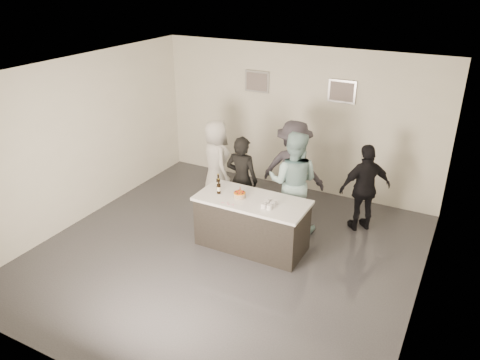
{
  "coord_description": "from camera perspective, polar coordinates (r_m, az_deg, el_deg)",
  "views": [
    {
      "loc": [
        3.28,
        -5.73,
        4.38
      ],
      "look_at": [
        0.0,
        0.5,
        1.15
      ],
      "focal_mm": 35.0,
      "sensor_mm": 36.0,
      "label": 1
    }
  ],
  "objects": [
    {
      "name": "beer_bottle_b",
      "position": [
        7.81,
        -2.61,
        -0.77
      ],
      "size": [
        0.07,
        0.07,
        0.26
      ],
      "primitive_type": "cylinder",
      "color": "black",
      "rests_on": "bar_counter"
    },
    {
      "name": "floor",
      "position": [
        7.92,
        -1.71,
        -8.93
      ],
      "size": [
        6.0,
        6.0,
        0.0
      ],
      "primitive_type": "plane",
      "color": "#3D3D42",
      "rests_on": "ground"
    },
    {
      "name": "bar_counter",
      "position": [
        7.88,
        1.45,
        -5.27
      ],
      "size": [
        1.86,
        0.86,
        0.9
      ],
      "primitive_type": "cube",
      "color": "white",
      "rests_on": "ground"
    },
    {
      "name": "person_guest_back",
      "position": [
        8.81,
        6.51,
        1.39
      ],
      "size": [
        1.2,
        0.7,
        1.85
      ],
      "primitive_type": "imported",
      "rotation": [
        0.0,
        0.0,
        3.15
      ],
      "color": "#312E37",
      "rests_on": "ground"
    },
    {
      "name": "person_guest_right",
      "position": [
        8.54,
        15.0,
        -0.95
      ],
      "size": [
        0.98,
        0.91,
        1.62
      ],
      "primitive_type": "imported",
      "rotation": [
        0.0,
        0.0,
        3.84
      ],
      "color": "black",
      "rests_on": "ground"
    },
    {
      "name": "beer_bottle_a",
      "position": [
        7.99,
        -2.67,
        -0.17
      ],
      "size": [
        0.07,
        0.07,
        0.26
      ],
      "primitive_type": "cylinder",
      "color": "black",
      "rests_on": "bar_counter"
    },
    {
      "name": "cake",
      "position": [
        7.71,
        -0.05,
        -1.86
      ],
      "size": [
        0.2,
        0.2,
        0.07
      ],
      "primitive_type": "cylinder",
      "color": "orange",
      "rests_on": "bar_counter"
    },
    {
      "name": "wall_left",
      "position": [
        8.97,
        -18.83,
        4.58
      ],
      "size": [
        0.04,
        6.0,
        3.0
      ],
      "primitive_type": "cube",
      "color": "white",
      "rests_on": "ground"
    },
    {
      "name": "picture_right",
      "position": [
        9.28,
        12.33,
        10.5
      ],
      "size": [
        0.54,
        0.04,
        0.44
      ],
      "primitive_type": "cube",
      "color": "#B2B2B7",
      "rests_on": "wall_back"
    },
    {
      "name": "tumbler_cluster",
      "position": [
        7.45,
        3.6,
        -2.9
      ],
      "size": [
        0.19,
        0.3,
        0.08
      ],
      "primitive_type": "cube",
      "color": "yellow",
      "rests_on": "bar_counter"
    },
    {
      "name": "person_main_black",
      "position": [
        8.5,
        0.21,
        0.0
      ],
      "size": [
        0.63,
        0.43,
        1.67
      ],
      "primitive_type": "imported",
      "rotation": [
        0.0,
        0.0,
        3.2
      ],
      "color": "black",
      "rests_on": "ground"
    },
    {
      "name": "picture_left",
      "position": [
        9.89,
        2.1,
        11.91
      ],
      "size": [
        0.54,
        0.04,
        0.44
      ],
      "primitive_type": "cube",
      "color": "#B2B2B7",
      "rests_on": "wall_back"
    },
    {
      "name": "person_main_blue",
      "position": [
        8.25,
        6.49,
        -0.24
      ],
      "size": [
        1.01,
        0.85,
        1.86
      ],
      "primitive_type": "imported",
      "rotation": [
        0.0,
        0.0,
        3.32
      ],
      "color": "#94BFC2",
      "rests_on": "ground"
    },
    {
      "name": "person_guest_left",
      "position": [
        9.32,
        -2.91,
        2.31
      ],
      "size": [
        0.97,
        0.94,
        1.69
      ],
      "primitive_type": "imported",
      "rotation": [
        0.0,
        0.0,
        2.43
      ],
      "color": "silver",
      "rests_on": "ground"
    },
    {
      "name": "wall_right",
      "position": [
        6.42,
        22.22,
        -4.02
      ],
      "size": [
        0.04,
        6.0,
        3.0
      ],
      "primitive_type": "cube",
      "color": "white",
      "rests_on": "ground"
    },
    {
      "name": "wall_back",
      "position": [
        9.76,
        6.91,
        7.31
      ],
      "size": [
        6.0,
        0.04,
        3.0
      ],
      "primitive_type": "cube",
      "color": "white",
      "rests_on": "ground"
    },
    {
      "name": "ceiling",
      "position": [
        6.74,
        -2.03,
        12.82
      ],
      "size": [
        6.0,
        6.0,
        0.0
      ],
      "primitive_type": "plane",
      "rotation": [
        3.14,
        0.0,
        0.0
      ],
      "color": "white"
    },
    {
      "name": "wall_front",
      "position": [
        5.15,
        -18.82,
        -10.91
      ],
      "size": [
        6.0,
        0.04,
        3.0
      ],
      "primitive_type": "cube",
      "color": "white",
      "rests_on": "ground"
    },
    {
      "name": "candles",
      "position": [
        7.53,
        -1.55,
        -2.88
      ],
      "size": [
        0.24,
        0.08,
        0.01
      ],
      "primitive_type": "cube",
      "color": "pink",
      "rests_on": "bar_counter"
    }
  ]
}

